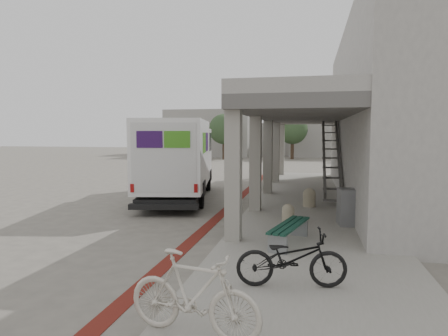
% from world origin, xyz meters
% --- Properties ---
extents(ground, '(120.00, 120.00, 0.00)m').
position_xyz_m(ground, '(0.00, 0.00, 0.00)').
color(ground, '#645D55').
rests_on(ground, ground).
extents(bike_lane_stripe, '(0.35, 40.00, 0.01)m').
position_xyz_m(bike_lane_stripe, '(1.00, 2.00, 0.01)').
color(bike_lane_stripe, '#601A13').
rests_on(bike_lane_stripe, ground).
extents(sidewalk, '(4.40, 28.00, 0.12)m').
position_xyz_m(sidewalk, '(4.00, 0.00, 0.06)').
color(sidewalk, gray).
rests_on(sidewalk, ground).
extents(transit_building, '(7.60, 17.00, 7.00)m').
position_xyz_m(transit_building, '(6.83, 4.50, 3.40)').
color(transit_building, gray).
rests_on(transit_building, ground).
extents(distant_backdrop, '(28.00, 10.00, 6.50)m').
position_xyz_m(distant_backdrop, '(-2.84, 35.89, 2.70)').
color(distant_backdrop, gray).
rests_on(distant_backdrop, ground).
extents(tree_left, '(3.20, 3.20, 4.80)m').
position_xyz_m(tree_left, '(-5.00, 28.00, 3.18)').
color(tree_left, '#38281C').
rests_on(tree_left, ground).
extents(tree_mid, '(3.20, 3.20, 4.80)m').
position_xyz_m(tree_mid, '(2.00, 30.00, 3.18)').
color(tree_mid, '#38281C').
rests_on(tree_mid, ground).
extents(tree_right, '(3.20, 3.20, 4.80)m').
position_xyz_m(tree_right, '(10.00, 29.00, 3.18)').
color(tree_right, '#38281C').
rests_on(tree_right, ground).
extents(fedex_truck, '(3.73, 7.96, 3.27)m').
position_xyz_m(fedex_truck, '(-1.46, 2.77, 1.74)').
color(fedex_truck, black).
rests_on(fedex_truck, ground).
extents(bench, '(0.93, 2.10, 0.48)m').
position_xyz_m(bench, '(3.48, -3.58, 0.47)').
color(bench, gray).
rests_on(bench, sidewalk).
extents(bollard_near, '(0.37, 0.37, 0.55)m').
position_xyz_m(bollard_near, '(3.33, -1.24, 0.40)').
color(bollard_near, tan).
rests_on(bollard_near, sidewalk).
extents(bollard_far, '(0.45, 0.45, 0.67)m').
position_xyz_m(bollard_far, '(3.93, 1.52, 0.46)').
color(bollard_far, tan).
rests_on(bollard_far, sidewalk).
extents(utility_cabinet, '(0.55, 0.69, 1.05)m').
position_xyz_m(utility_cabinet, '(5.00, -1.22, 0.65)').
color(utility_cabinet, gray).
rests_on(utility_cabinet, sidewalk).
extents(bicycle_black, '(1.98, 0.96, 1.00)m').
position_xyz_m(bicycle_black, '(3.66, -6.28, 0.62)').
color(bicycle_black, black).
rests_on(bicycle_black, sidewalk).
extents(bicycle_cream, '(1.95, 0.87, 1.13)m').
position_xyz_m(bicycle_cream, '(2.50, -8.26, 0.69)').
color(bicycle_cream, beige).
rests_on(bicycle_cream, sidewalk).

